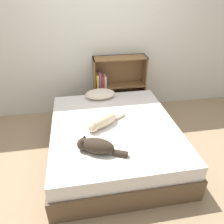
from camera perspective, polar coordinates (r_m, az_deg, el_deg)
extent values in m
plane|color=#997F60|center=(3.04, 0.45, -10.47)|extent=(8.00, 8.00, 0.00)
cube|color=silver|center=(3.62, -3.27, 18.83)|extent=(8.00, 0.06, 2.50)
cube|color=brown|center=(2.95, 0.46, -8.41)|extent=(1.60, 1.83, 0.28)
cube|color=silver|center=(2.81, 0.48, -4.76)|extent=(1.55, 1.78, 0.18)
ellipsoid|color=beige|center=(3.35, -3.12, 4.72)|extent=(0.45, 0.28, 0.14)
ellipsoid|color=beige|center=(2.68, -2.18, -2.28)|extent=(0.41, 0.33, 0.16)
sphere|color=beige|center=(2.60, -5.02, -3.82)|extent=(0.13, 0.13, 0.13)
cone|color=beige|center=(2.54, -4.58, -2.86)|extent=(0.04, 0.04, 0.03)
cone|color=beige|center=(2.59, -5.59, -2.19)|extent=(0.04, 0.04, 0.03)
cylinder|color=beige|center=(2.87, 1.95, -1.17)|extent=(0.18, 0.14, 0.05)
ellipsoid|color=#33281E|center=(2.30, -3.86, -8.80)|extent=(0.40, 0.31, 0.16)
sphere|color=#33281E|center=(2.35, -7.46, -8.30)|extent=(0.14, 0.14, 0.14)
cone|color=#33281E|center=(2.28, -7.92, -7.48)|extent=(0.04, 0.04, 0.03)
cone|color=#33281E|center=(2.34, -7.26, -6.37)|extent=(0.04, 0.04, 0.03)
cylinder|color=#33281E|center=(2.29, 2.13, -10.72)|extent=(0.17, 0.12, 0.06)
cube|color=brown|center=(3.69, -4.55, 6.53)|extent=(0.02, 0.26, 0.98)
cube|color=brown|center=(3.85, 8.24, 7.38)|extent=(0.02, 0.26, 0.98)
cube|color=brown|center=(3.97, 1.85, 0.69)|extent=(0.87, 0.26, 0.02)
cube|color=brown|center=(3.58, 2.12, 14.01)|extent=(0.87, 0.26, 0.02)
cube|color=brown|center=(3.75, 1.97, 7.01)|extent=(0.83, 0.26, 0.02)
cube|color=brown|center=(3.86, 1.61, 7.73)|extent=(0.87, 0.02, 0.98)
cube|color=gold|center=(3.61, -3.84, 8.12)|extent=(0.04, 0.16, 0.23)
cube|color=#8C4C99|center=(3.61, -3.15, 8.40)|extent=(0.03, 0.16, 0.26)
cube|color=#B7332D|center=(3.62, -2.46, 8.06)|extent=(0.04, 0.16, 0.21)
cube|color=beige|center=(3.63, -1.81, 8.03)|extent=(0.03, 0.16, 0.20)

